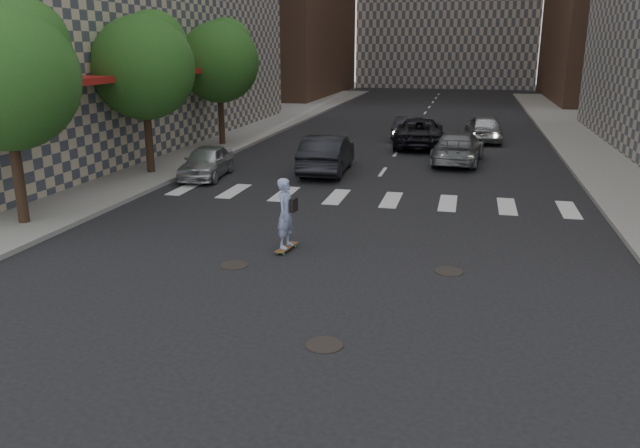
% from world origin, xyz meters
% --- Properties ---
extents(ground, '(160.00, 160.00, 0.00)m').
position_xyz_m(ground, '(0.00, 0.00, 0.00)').
color(ground, black).
rests_on(ground, ground).
extents(sidewalk_left, '(13.00, 80.00, 0.15)m').
position_xyz_m(sidewalk_left, '(-14.50, 20.00, 0.07)').
color(sidewalk_left, gray).
rests_on(sidewalk_left, ground).
extents(tree_a, '(4.20, 4.20, 6.60)m').
position_xyz_m(tree_a, '(-9.45, 3.14, 4.65)').
color(tree_a, '#382619').
rests_on(tree_a, sidewalk_left).
extents(tree_b, '(4.20, 4.20, 6.60)m').
position_xyz_m(tree_b, '(-9.45, 11.14, 4.65)').
color(tree_b, '#382619').
rests_on(tree_b, sidewalk_left).
extents(tree_c, '(4.20, 4.20, 6.60)m').
position_xyz_m(tree_c, '(-9.45, 19.14, 4.65)').
color(tree_c, '#382619').
rests_on(tree_c, sidewalk_left).
extents(manhole_a, '(0.70, 0.70, 0.02)m').
position_xyz_m(manhole_a, '(1.20, -2.50, 0.01)').
color(manhole_a, black).
rests_on(manhole_a, ground).
extents(manhole_b, '(0.70, 0.70, 0.02)m').
position_xyz_m(manhole_b, '(-2.00, 1.20, 0.01)').
color(manhole_b, black).
rests_on(manhole_b, ground).
extents(manhole_c, '(0.70, 0.70, 0.02)m').
position_xyz_m(manhole_c, '(3.30, 2.00, 0.01)').
color(manhole_c, black).
rests_on(manhole_c, ground).
extents(skateboarder, '(0.57, 1.03, 2.00)m').
position_xyz_m(skateboarder, '(-1.04, 2.65, 1.05)').
color(skateboarder, brown).
rests_on(skateboarder, ground).
extents(silver_sedan, '(1.97, 4.05, 1.33)m').
position_xyz_m(silver_sedan, '(-7.00, 11.13, 0.67)').
color(silver_sedan, '#BBBDC2').
rests_on(silver_sedan, ground).
extents(traffic_car_a, '(1.98, 5.07, 1.64)m').
position_xyz_m(traffic_car_a, '(-2.34, 13.29, 0.82)').
color(traffic_car_a, black).
rests_on(traffic_car_a, ground).
extents(traffic_car_b, '(2.53, 5.35, 1.51)m').
position_xyz_m(traffic_car_b, '(3.12, 16.94, 0.75)').
color(traffic_car_b, slate).
rests_on(traffic_car_b, ground).
extents(traffic_car_c, '(2.98, 5.79, 1.56)m').
position_xyz_m(traffic_car_c, '(0.94, 21.36, 0.78)').
color(traffic_car_c, black).
rests_on(traffic_car_c, ground).
extents(traffic_car_d, '(2.27, 4.71, 1.55)m').
position_xyz_m(traffic_car_d, '(4.37, 24.18, 0.78)').
color(traffic_car_d, '#A2A6A9').
rests_on(traffic_car_d, ground).
extents(traffic_car_e, '(1.67, 4.11, 1.33)m').
position_xyz_m(traffic_car_e, '(0.14, 24.00, 0.66)').
color(traffic_car_e, black).
rests_on(traffic_car_e, ground).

